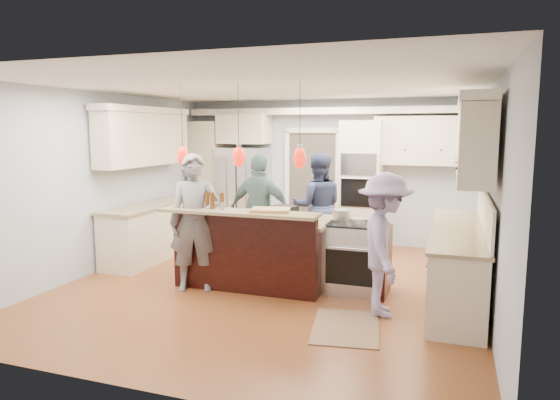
# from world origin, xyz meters

# --- Properties ---
(ground_plane) EXTENTS (6.00, 6.00, 0.00)m
(ground_plane) POSITION_xyz_m (0.00, 0.00, 0.00)
(ground_plane) COLOR brown
(ground_plane) RESTS_ON ground
(room_shell) EXTENTS (5.54, 6.04, 2.72)m
(room_shell) POSITION_xyz_m (0.00, 0.00, 1.82)
(room_shell) COLOR #B2BCC6
(room_shell) RESTS_ON ground
(refrigerator) EXTENTS (0.90, 0.70, 1.80)m
(refrigerator) POSITION_xyz_m (-1.55, 2.64, 0.90)
(refrigerator) COLOR #B7B7BC
(refrigerator) RESTS_ON ground
(oven_column) EXTENTS (0.72, 0.69, 2.30)m
(oven_column) POSITION_xyz_m (0.75, 2.67, 1.15)
(oven_column) COLOR beige
(oven_column) RESTS_ON ground
(back_upper_cabinets) EXTENTS (5.30, 0.61, 2.54)m
(back_upper_cabinets) POSITION_xyz_m (-0.75, 2.76, 1.67)
(back_upper_cabinets) COLOR beige
(back_upper_cabinets) RESTS_ON ground
(right_counter_run) EXTENTS (0.64, 3.10, 2.51)m
(right_counter_run) POSITION_xyz_m (2.44, 0.30, 1.06)
(right_counter_run) COLOR beige
(right_counter_run) RESTS_ON ground
(left_cabinets) EXTENTS (0.64, 2.30, 2.51)m
(left_cabinets) POSITION_xyz_m (-2.44, 0.80, 1.06)
(left_cabinets) COLOR beige
(left_cabinets) RESTS_ON ground
(kitchen_island) EXTENTS (2.10, 1.46, 1.12)m
(kitchen_island) POSITION_xyz_m (-0.25, 0.07, 0.49)
(kitchen_island) COLOR black
(kitchen_island) RESTS_ON ground
(island_range) EXTENTS (0.82, 0.71, 0.92)m
(island_range) POSITION_xyz_m (1.16, 0.15, 0.46)
(island_range) COLOR #B7B7BC
(island_range) RESTS_ON ground
(pendant_lights) EXTENTS (1.75, 0.15, 1.03)m
(pendant_lights) POSITION_xyz_m (-0.25, -0.51, 1.80)
(pendant_lights) COLOR black
(pendant_lights) RESTS_ON ground
(person_bar_end) EXTENTS (0.79, 0.67, 1.84)m
(person_bar_end) POSITION_xyz_m (-0.90, -0.50, 0.92)
(person_bar_end) COLOR slate
(person_bar_end) RESTS_ON ground
(person_far_left) EXTENTS (1.02, 0.90, 1.77)m
(person_far_left) POSITION_xyz_m (0.22, 1.60, 0.88)
(person_far_left) COLOR #28304E
(person_far_left) RESTS_ON ground
(person_far_right) EXTENTS (1.05, 0.48, 1.77)m
(person_far_right) POSITION_xyz_m (-0.50, 0.85, 0.88)
(person_far_right) COLOR #466260
(person_far_right) RESTS_ON ground
(person_range_side) EXTENTS (0.83, 1.18, 1.66)m
(person_range_side) POSITION_xyz_m (1.60, -0.60, 0.83)
(person_range_side) COLOR #9283B1
(person_range_side) RESTS_ON ground
(floor_rug) EXTENTS (0.86, 1.13, 0.01)m
(floor_rug) POSITION_xyz_m (1.28, -1.14, 0.01)
(floor_rug) COLOR #8C6B4C
(floor_rug) RESTS_ON ground
(water_bottle) EXTENTS (0.08, 0.08, 0.28)m
(water_bottle) POSITION_xyz_m (-1.03, -0.52, 1.26)
(water_bottle) COLOR silver
(water_bottle) RESTS_ON kitchen_island
(beer_bottle_a) EXTENTS (0.06, 0.06, 0.21)m
(beer_bottle_a) POSITION_xyz_m (-0.71, -0.49, 1.23)
(beer_bottle_a) COLOR #4E2A0D
(beer_bottle_a) RESTS_ON kitchen_island
(beer_bottle_b) EXTENTS (0.07, 0.07, 0.22)m
(beer_bottle_b) POSITION_xyz_m (-0.63, -0.52, 1.23)
(beer_bottle_b) COLOR #4E2A0D
(beer_bottle_b) RESTS_ON kitchen_island
(beer_bottle_c) EXTENTS (0.07, 0.07, 0.22)m
(beer_bottle_c) POSITION_xyz_m (-0.49, -0.53, 1.23)
(beer_bottle_c) COLOR #4E2A0D
(beer_bottle_c) RESTS_ON kitchen_island
(drink_can) EXTENTS (0.06, 0.06, 0.10)m
(drink_can) POSITION_xyz_m (-0.46, -0.56, 1.17)
(drink_can) COLOR #B7B7BC
(drink_can) RESTS_ON kitchen_island
(cutting_board) EXTENTS (0.55, 0.44, 0.04)m
(cutting_board) POSITION_xyz_m (0.16, -0.47, 1.14)
(cutting_board) COLOR tan
(cutting_board) RESTS_ON kitchen_island
(pot_large) EXTENTS (0.24, 0.24, 0.14)m
(pot_large) POSITION_xyz_m (0.89, 0.34, 0.99)
(pot_large) COLOR #B7B7BC
(pot_large) RESTS_ON island_range
(pot_small) EXTENTS (0.18, 0.18, 0.09)m
(pot_small) POSITION_xyz_m (1.18, 0.03, 0.96)
(pot_small) COLOR #B7B7BC
(pot_small) RESTS_ON island_range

